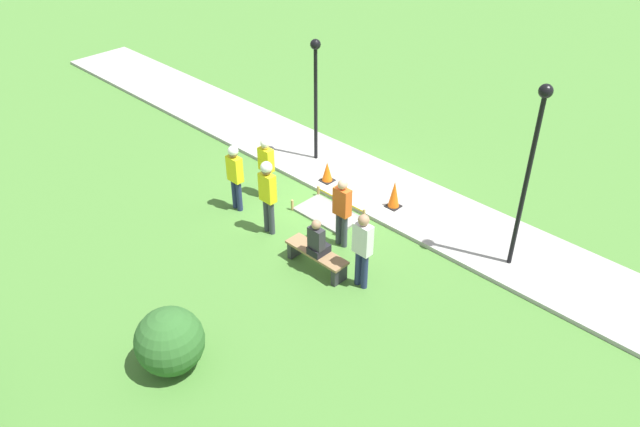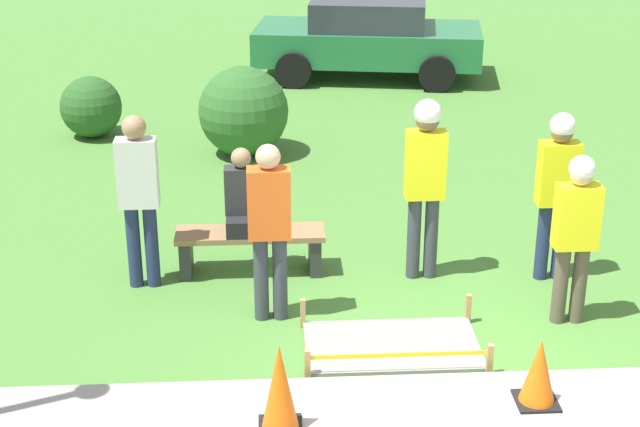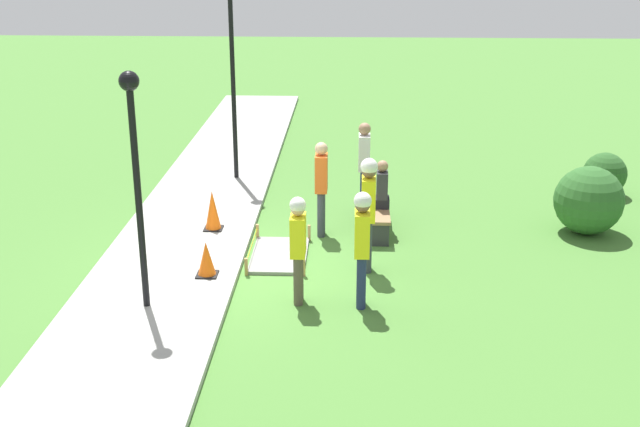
# 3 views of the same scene
# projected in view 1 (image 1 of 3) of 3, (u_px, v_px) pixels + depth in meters

# --- Properties ---
(ground_plane) EXTENTS (60.00, 60.00, 0.00)m
(ground_plane) POSITION_uv_depth(u_px,v_px,m) (330.00, 198.00, 16.31)
(ground_plane) COLOR #477A33
(sidewalk) EXTENTS (28.00, 2.40, 0.10)m
(sidewalk) POSITION_uv_depth(u_px,v_px,m) (360.00, 180.00, 16.99)
(sidewalk) COLOR #9E9E99
(sidewalk) RESTS_ON ground_plane
(wet_concrete_patch) EXTENTS (1.63, 0.99, 0.30)m
(wet_concrete_patch) POSITION_uv_depth(u_px,v_px,m) (328.00, 213.00, 15.65)
(wet_concrete_patch) COLOR gray
(wet_concrete_patch) RESTS_ON ground_plane
(traffic_cone_near_patch) EXTENTS (0.34, 0.34, 0.74)m
(traffic_cone_near_patch) POSITION_uv_depth(u_px,v_px,m) (394.00, 194.00, 15.59)
(traffic_cone_near_patch) COLOR black
(traffic_cone_near_patch) RESTS_ON sidewalk
(traffic_cone_far_patch) EXTENTS (0.34, 0.34, 0.57)m
(traffic_cone_far_patch) POSITION_uv_depth(u_px,v_px,m) (327.00, 172.00, 16.69)
(traffic_cone_far_patch) COLOR black
(traffic_cone_far_patch) RESTS_ON sidewalk
(park_bench) EXTENTS (1.56, 0.44, 0.47)m
(park_bench) POSITION_uv_depth(u_px,v_px,m) (317.00, 256.00, 13.72)
(park_bench) COLOR #2D2D33
(park_bench) RESTS_ON ground_plane
(person_seated_on_bench) EXTENTS (0.36, 0.44, 0.89)m
(person_seated_on_bench) POSITION_uv_depth(u_px,v_px,m) (317.00, 241.00, 13.38)
(person_seated_on_bench) COLOR black
(person_seated_on_bench) RESTS_ON park_bench
(worker_supervisor) EXTENTS (0.40, 0.24, 1.68)m
(worker_supervisor) POSITION_uv_depth(u_px,v_px,m) (266.00, 163.00, 15.86)
(worker_supervisor) COLOR brown
(worker_supervisor) RESTS_ON ground_plane
(worker_assistant) EXTENTS (0.40, 0.28, 1.93)m
(worker_assistant) POSITION_uv_depth(u_px,v_px,m) (268.00, 190.00, 14.41)
(worker_assistant) COLOR #383D47
(worker_assistant) RESTS_ON ground_plane
(worker_trainee) EXTENTS (0.40, 0.26, 1.80)m
(worker_trainee) POSITION_uv_depth(u_px,v_px,m) (235.00, 172.00, 15.30)
(worker_trainee) COLOR navy
(worker_trainee) RESTS_ON ground_plane
(bystander_in_orange_shirt) EXTENTS (0.40, 0.23, 1.76)m
(bystander_in_orange_shirt) POSITION_uv_depth(u_px,v_px,m) (342.00, 209.00, 14.08)
(bystander_in_orange_shirt) COLOR #383D47
(bystander_in_orange_shirt) RESTS_ON ground_plane
(bystander_in_gray_shirt) EXTENTS (0.40, 0.24, 1.82)m
(bystander_in_gray_shirt) POSITION_uv_depth(u_px,v_px,m) (362.00, 246.00, 12.84)
(bystander_in_gray_shirt) COLOR navy
(bystander_in_gray_shirt) RESTS_ON ground_plane
(lamppost_near) EXTENTS (0.28, 0.28, 3.47)m
(lamppost_near) POSITION_uv_depth(u_px,v_px,m) (316.00, 82.00, 16.62)
(lamppost_near) COLOR black
(lamppost_near) RESTS_ON sidewalk
(lamppost_far) EXTENTS (0.28, 0.28, 4.21)m
(lamppost_far) POSITION_uv_depth(u_px,v_px,m) (532.00, 154.00, 12.39)
(lamppost_far) COLOR black
(lamppost_far) RESTS_ON sidewalk
(shrub_rounded_near) EXTENTS (1.27, 1.27, 1.27)m
(shrub_rounded_near) POSITION_uv_depth(u_px,v_px,m) (170.00, 341.00, 11.18)
(shrub_rounded_near) COLOR #2D6028
(shrub_rounded_near) RESTS_ON ground_plane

